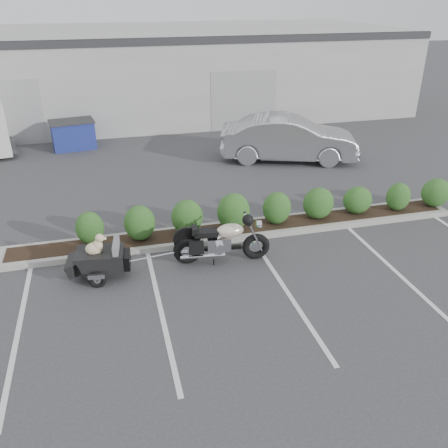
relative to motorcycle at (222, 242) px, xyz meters
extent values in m
plane|color=#38383A|center=(-0.16, -0.92, -0.53)|extent=(90.00, 90.00, 0.00)
cube|color=#9E9E93|center=(0.84, 1.28, -0.45)|extent=(12.00, 1.00, 0.15)
cube|color=#9EA099|center=(-0.16, 16.08, 1.47)|extent=(26.00, 10.00, 4.00)
torus|color=black|center=(-0.80, 0.12, -0.20)|extent=(0.68, 0.25, 0.66)
torus|color=black|center=(0.82, -0.08, -0.20)|extent=(0.68, 0.25, 0.66)
cylinder|color=silver|center=(-0.80, 0.12, -0.20)|extent=(0.29, 0.15, 0.28)
cylinder|color=silver|center=(0.82, -0.08, -0.20)|extent=(0.25, 0.13, 0.24)
cylinder|color=silver|center=(0.74, -0.17, 0.16)|extent=(0.43, 0.10, 0.88)
cylinder|color=silver|center=(0.76, 0.03, 0.16)|extent=(0.43, 0.10, 0.88)
cylinder|color=silver|center=(0.59, -0.05, 0.54)|extent=(0.12, 0.69, 0.03)
cylinder|color=silver|center=(0.87, -0.08, 0.38)|extent=(0.14, 0.19, 0.18)
sphere|color=black|center=(0.52, -0.34, 0.66)|extent=(0.29, 0.29, 0.26)
cube|color=silver|center=(-0.06, 0.03, -0.05)|extent=(0.58, 0.40, 0.34)
cube|color=black|center=(0.03, 0.02, -0.18)|extent=(0.89, 0.21, 0.08)
ellipsoid|color=beige|center=(0.20, 0.00, 0.26)|extent=(0.69, 0.45, 0.33)
cube|color=black|center=(-0.36, 0.07, 0.24)|extent=(0.57, 0.36, 0.12)
cube|color=black|center=(-0.62, 0.10, 0.33)|extent=(0.15, 0.31, 0.16)
cylinder|color=silver|center=(-0.48, -0.10, -0.27)|extent=(1.04, 0.21, 0.09)
cylinder|color=silver|center=(-0.43, 0.25, -0.27)|extent=(1.04, 0.21, 0.09)
cube|color=black|center=(-0.64, -0.18, 0.02)|extent=(0.35, 0.18, 0.30)
cube|color=black|center=(-2.77, 0.02, -0.08)|extent=(1.11, 0.83, 0.41)
cube|color=slate|center=(-2.39, -0.02, 0.18)|extent=(0.19, 0.62, 0.30)
cube|color=slate|center=(-2.72, 0.02, 0.02)|extent=(0.76, 0.69, 0.04)
cube|color=black|center=(-3.30, 0.09, -0.15)|extent=(0.46, 0.75, 0.36)
cube|color=black|center=(-2.22, -0.04, -0.13)|extent=(0.26, 0.51, 0.34)
torus|color=black|center=(-2.86, -0.38, -0.35)|extent=(0.39, 0.15, 0.38)
torus|color=black|center=(-2.76, 0.44, -0.35)|extent=(0.39, 0.15, 0.38)
cube|color=silver|center=(-2.87, -0.43, -0.23)|extent=(0.36, 0.12, 0.10)
cube|color=silver|center=(-2.76, 0.49, -0.23)|extent=(0.36, 0.12, 0.10)
cylinder|color=black|center=(-2.81, 0.03, -0.35)|extent=(0.15, 0.89, 0.04)
cylinder|color=silver|center=(-1.98, -0.07, -0.20)|extent=(0.59, 0.11, 0.04)
ellipsoid|color=beige|center=(-2.86, 0.02, 0.20)|extent=(0.40, 0.29, 0.30)
ellipsoid|color=beige|center=(-2.78, 0.01, 0.28)|extent=(0.24, 0.23, 0.27)
sphere|color=beige|center=(-2.72, 0.01, 0.46)|extent=(0.21, 0.21, 0.19)
ellipsoid|color=beige|center=(-2.63, 0.00, 0.44)|extent=(0.15, 0.10, 0.07)
sphere|color=black|center=(-2.57, -0.01, 0.44)|extent=(0.04, 0.04, 0.04)
ellipsoid|color=beige|center=(-2.76, -0.04, 0.48)|extent=(0.05, 0.04, 0.10)
ellipsoid|color=beige|center=(-2.75, 0.07, 0.48)|extent=(0.05, 0.04, 0.10)
cylinder|color=beige|center=(-2.75, -0.05, 0.09)|extent=(0.05, 0.05, 0.12)
cylinder|color=beige|center=(-2.74, 0.07, 0.09)|extent=(0.05, 0.05, 0.12)
imported|color=#BBBAC2|center=(4.22, 6.54, 0.29)|extent=(5.27, 3.23, 1.64)
cube|color=navy|center=(-3.56, 10.06, 0.01)|extent=(1.75, 1.30, 1.07)
cube|color=#2D2D30|center=(-3.56, 10.06, 0.56)|extent=(1.85, 1.40, 0.05)
camera|label=1|loc=(-2.38, -9.37, 5.29)|focal=38.00mm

